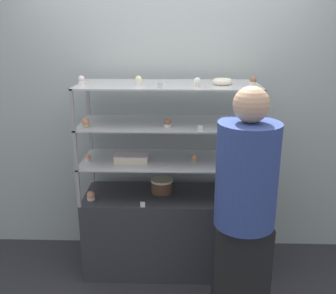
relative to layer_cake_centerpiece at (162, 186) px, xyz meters
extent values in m
plane|color=#2D2D33|center=(0.05, -0.04, -0.73)|extent=(20.00, 20.00, 0.00)
cube|color=#A8B2AD|center=(0.05, 0.36, 0.57)|extent=(8.00, 0.05, 2.60)
cube|color=#333338|center=(0.05, -0.04, -0.39)|extent=(1.36, 0.52, 0.67)
cube|color=#99999E|center=(-0.62, 0.21, 0.09)|extent=(0.02, 0.02, 0.30)
cube|color=#99999E|center=(0.72, 0.21, 0.09)|extent=(0.02, 0.02, 0.30)
cube|color=#99999E|center=(-0.62, -0.29, 0.09)|extent=(0.02, 0.02, 0.30)
cube|color=#99999E|center=(0.72, -0.29, 0.09)|extent=(0.02, 0.02, 0.30)
cube|color=silver|center=(0.05, -0.04, 0.24)|extent=(1.36, 0.52, 0.01)
cube|color=#99999E|center=(-0.62, 0.21, 0.39)|extent=(0.02, 0.02, 0.30)
cube|color=#99999E|center=(0.72, 0.21, 0.39)|extent=(0.02, 0.02, 0.30)
cube|color=#99999E|center=(-0.62, -0.29, 0.39)|extent=(0.02, 0.02, 0.30)
cube|color=#99999E|center=(0.72, -0.29, 0.39)|extent=(0.02, 0.02, 0.30)
cube|color=silver|center=(0.05, -0.04, 0.54)|extent=(1.36, 0.52, 0.01)
cube|color=#99999E|center=(-0.62, 0.21, 0.69)|extent=(0.02, 0.02, 0.30)
cube|color=#99999E|center=(0.72, 0.21, 0.69)|extent=(0.02, 0.02, 0.30)
cube|color=#99999E|center=(-0.62, -0.29, 0.69)|extent=(0.02, 0.02, 0.30)
cube|color=#99999E|center=(0.72, -0.29, 0.69)|extent=(0.02, 0.02, 0.30)
cube|color=silver|center=(0.05, -0.04, 0.84)|extent=(1.36, 0.52, 0.01)
cylinder|color=brown|center=(0.00, 0.00, -0.01)|extent=(0.17, 0.17, 0.10)
cylinder|color=#F4EAB2|center=(0.00, 0.00, 0.05)|extent=(0.18, 0.18, 0.02)
cube|color=beige|center=(-0.23, -0.10, 0.27)|extent=(0.26, 0.13, 0.05)
cube|color=silver|center=(-0.23, -0.10, 0.29)|extent=(0.26, 0.13, 0.01)
cylinder|color=beige|center=(-0.56, -0.16, -0.05)|extent=(0.06, 0.06, 0.02)
sphere|color=#E5996B|center=(-0.56, -0.16, -0.02)|extent=(0.06, 0.06, 0.06)
cylinder|color=beige|center=(0.68, -0.16, -0.05)|extent=(0.06, 0.06, 0.02)
sphere|color=#8C5B42|center=(0.68, -0.16, -0.02)|extent=(0.06, 0.06, 0.06)
cube|color=white|center=(-0.13, -0.28, -0.04)|extent=(0.04, 0.00, 0.04)
cylinder|color=white|center=(-0.58, -0.10, 0.25)|extent=(0.05, 0.05, 0.02)
sphere|color=#E5996B|center=(-0.58, -0.10, 0.28)|extent=(0.05, 0.05, 0.05)
cylinder|color=#CCB28C|center=(0.26, -0.08, 0.25)|extent=(0.05, 0.05, 0.02)
sphere|color=#E5996B|center=(0.26, -0.08, 0.28)|extent=(0.05, 0.05, 0.05)
cylinder|color=beige|center=(0.68, -0.17, 0.25)|extent=(0.05, 0.05, 0.02)
sphere|color=#8C5B42|center=(0.68, -0.17, 0.28)|extent=(0.05, 0.05, 0.05)
cube|color=white|center=(0.50, -0.28, 0.26)|extent=(0.04, 0.00, 0.04)
cylinder|color=#CCB28C|center=(-0.56, -0.17, 0.56)|extent=(0.05, 0.05, 0.02)
sphere|color=#E5996B|center=(-0.56, -0.17, 0.58)|extent=(0.06, 0.06, 0.06)
cylinder|color=white|center=(0.05, -0.17, 0.56)|extent=(0.05, 0.05, 0.02)
sphere|color=#8C5B42|center=(0.05, -0.17, 0.58)|extent=(0.06, 0.06, 0.06)
cylinder|color=beige|center=(0.68, -0.14, 0.56)|extent=(0.05, 0.05, 0.02)
sphere|color=silver|center=(0.68, -0.14, 0.58)|extent=(0.06, 0.06, 0.06)
cube|color=white|center=(0.29, -0.28, 0.57)|extent=(0.04, 0.00, 0.04)
cylinder|color=white|center=(-0.58, -0.11, 0.86)|extent=(0.05, 0.05, 0.03)
sphere|color=silver|center=(-0.58, -0.11, 0.89)|extent=(0.05, 0.05, 0.05)
cylinder|color=white|center=(-0.16, -0.11, 0.86)|extent=(0.05, 0.05, 0.03)
sphere|color=#F4EAB2|center=(-0.16, -0.11, 0.89)|extent=(0.05, 0.05, 0.05)
cylinder|color=beige|center=(0.26, -0.18, 0.86)|extent=(0.05, 0.05, 0.03)
sphere|color=white|center=(0.26, -0.18, 0.89)|extent=(0.05, 0.05, 0.05)
cylinder|color=beige|center=(0.67, -0.12, 0.86)|extent=(0.05, 0.05, 0.03)
sphere|color=#8C5B42|center=(0.67, -0.12, 0.89)|extent=(0.05, 0.05, 0.05)
cube|color=white|center=(0.00, -0.28, 0.87)|extent=(0.04, 0.00, 0.04)
torus|color=#EFE5CC|center=(0.46, -0.06, 0.87)|extent=(0.15, 0.15, 0.04)
cube|color=black|center=(0.56, -0.71, -0.34)|extent=(0.37, 0.20, 0.77)
cylinder|color=#33478C|center=(0.56, -0.71, 0.38)|extent=(0.39, 0.39, 0.67)
sphere|color=tan|center=(0.56, -0.71, 0.83)|extent=(0.22, 0.22, 0.22)
camera|label=1|loc=(0.14, -2.99, 1.28)|focal=42.00mm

